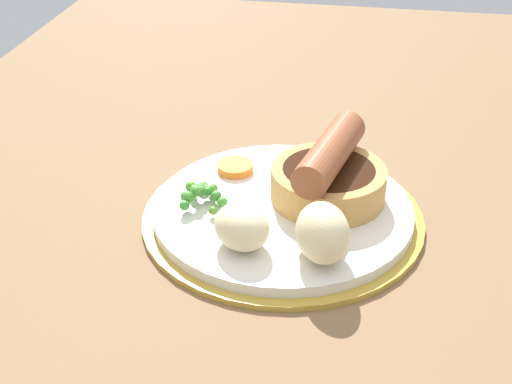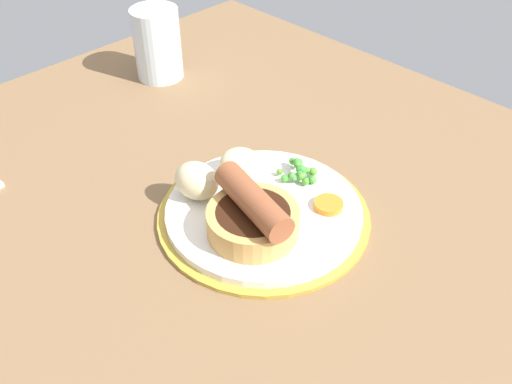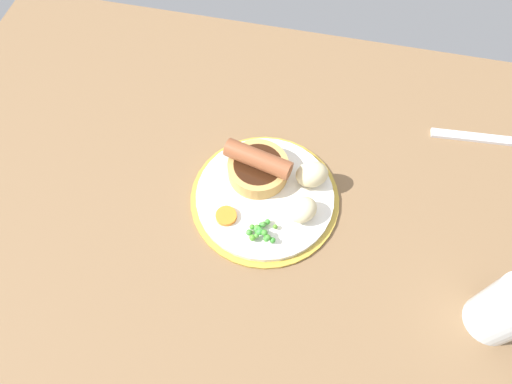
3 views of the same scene
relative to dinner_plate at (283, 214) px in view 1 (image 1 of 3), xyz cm
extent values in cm
cube|color=brown|center=(5.69, 1.13, -2.07)|extent=(110.00, 80.00, 3.00)
cylinder|color=#B79333|center=(0.00, 0.00, -0.32)|extent=(23.50, 23.50, 0.50)
cylinder|color=silver|center=(0.00, 0.00, 0.13)|extent=(21.62, 21.62, 1.40)
cylinder|color=tan|center=(1.87, -3.51, 2.25)|extent=(9.62, 9.62, 2.83)
cylinder|color=#33190C|center=(1.87, -3.51, 3.51)|extent=(7.69, 7.69, 0.30)
cylinder|color=brown|center=(1.87, -3.51, 5.13)|extent=(10.93, 5.25, 2.93)
sphere|color=#3C8636|center=(-0.83, 6.74, 2.04)|extent=(0.88, 0.88, 0.88)
sphere|color=#418F2D|center=(-1.96, 7.55, 2.03)|extent=(0.99, 0.99, 0.99)
sphere|color=#3F8635|center=(-0.04, 6.49, 1.73)|extent=(0.84, 0.84, 0.84)
sphere|color=#43952A|center=(0.69, 6.11, 1.44)|extent=(0.83, 0.83, 0.83)
sphere|color=#3B9030|center=(-1.82, 7.76, 1.98)|extent=(0.93, 0.93, 0.93)
sphere|color=green|center=(-0.42, 6.32, 1.80)|extent=(0.79, 0.79, 0.79)
sphere|color=#489132|center=(-0.08, 6.18, 1.74)|extent=(0.93, 0.93, 0.93)
sphere|color=#4D9234|center=(-0.28, 7.48, 1.78)|extent=(0.76, 0.76, 0.76)
sphere|color=green|center=(-1.38, 4.83, 1.49)|extent=(0.88, 0.88, 0.88)
sphere|color=#408533|center=(-0.88, 5.47, 1.70)|extent=(0.92, 0.92, 0.92)
sphere|color=#4B9829|center=(0.24, 7.90, 1.66)|extent=(0.98, 0.98, 0.98)
sphere|color=#368F2E|center=(-2.75, 7.66, 1.71)|extent=(0.85, 0.85, 0.85)
sphere|color=#388D30|center=(-0.44, 7.03, 1.93)|extent=(0.89, 0.89, 0.89)
sphere|color=green|center=(-0.64, 6.92, 2.05)|extent=(1.00, 1.00, 1.00)
sphere|color=#3F873D|center=(-0.57, 5.49, 1.58)|extent=(0.74, 0.74, 0.74)
sphere|color=#409230|center=(-1.37, 7.01, 2.29)|extent=(0.96, 0.96, 0.96)
sphere|color=#4E8827|center=(-2.67, 5.33, 1.43)|extent=(0.73, 0.73, 0.73)
sphere|color=#428E33|center=(0.95, 7.02, 1.32)|extent=(0.97, 0.97, 0.97)
ellipsoid|color=beige|center=(-6.59, -3.84, 3.07)|extent=(6.14, 5.42, 4.46)
ellipsoid|color=beige|center=(-6.16, 2.26, 2.56)|extent=(5.96, 6.04, 3.46)
cylinder|color=orange|center=(4.95, 5.06, 1.19)|extent=(4.55, 4.55, 0.72)
camera|label=1|loc=(-49.36, -6.61, 32.82)|focal=50.00mm
camera|label=2|loc=(32.60, -33.75, 41.99)|focal=40.00mm
camera|label=3|loc=(-5.92, 33.69, 63.27)|focal=32.00mm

